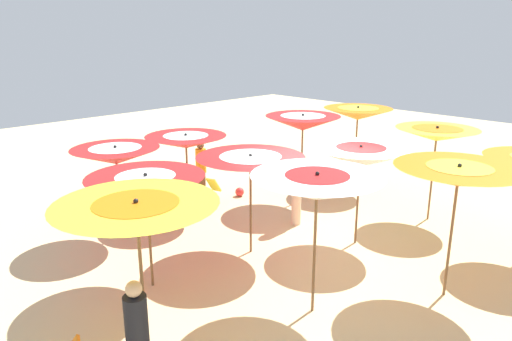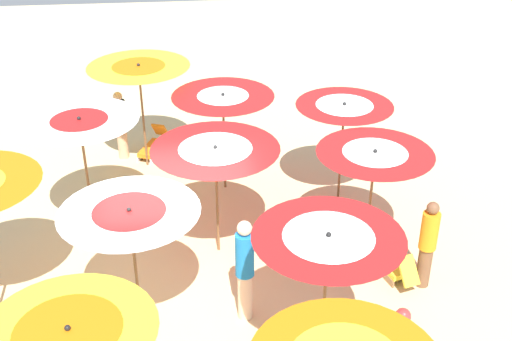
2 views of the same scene
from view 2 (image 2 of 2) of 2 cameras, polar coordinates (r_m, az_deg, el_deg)
ground at (r=11.66m, az=-6.29°, el=-10.25°), size 38.48×38.48×0.04m
beach_umbrella_1 at (r=7.70m, az=-15.91°, el=-14.03°), size 1.98×1.98×2.43m
beach_umbrella_4 at (r=9.74m, az=-10.87°, el=-4.53°), size 2.08×2.08×2.30m
beach_umbrella_5 at (r=8.71m, az=6.27°, el=-6.75°), size 2.03×2.03×2.52m
beach_umbrella_6 at (r=12.24m, az=-15.03°, el=3.45°), size 2.14×2.14×2.50m
beach_umbrella_7 at (r=11.44m, az=-3.54°, el=1.25°), size 2.27×2.27×2.22m
beach_umbrella_8 at (r=11.55m, az=10.26°, el=0.87°), size 2.05×2.05×2.18m
beach_umbrella_9 at (r=14.60m, az=-10.14°, el=8.28°), size 2.24×2.24×2.49m
beach_umbrella_10 at (r=13.56m, az=-2.88°, el=5.72°), size 2.12×2.12×2.23m
beach_umbrella_11 at (r=13.24m, az=7.66°, el=4.96°), size 1.95×1.95×2.21m
lounger_0 at (r=15.91m, az=-8.97°, el=2.11°), size 0.76×1.21×0.61m
lounger_1 at (r=11.98m, az=11.71°, el=-8.11°), size 0.64×1.25×0.67m
beachgoer_0 at (r=10.42m, az=-0.98°, el=-8.50°), size 0.30×0.30×1.86m
beachgoer_1 at (r=11.51m, az=14.71°, el=-6.12°), size 0.30×0.30×1.69m
beachgoer_2 at (r=15.59m, az=-11.70°, el=3.98°), size 0.30×0.30×1.67m
beach_ball at (r=11.11m, az=12.68°, el=-12.24°), size 0.26×0.26×0.26m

